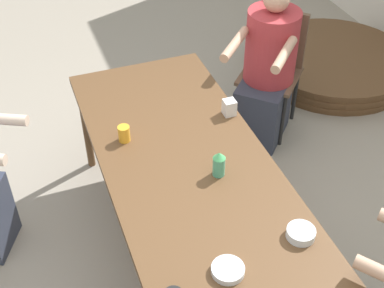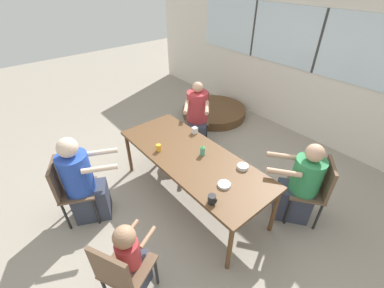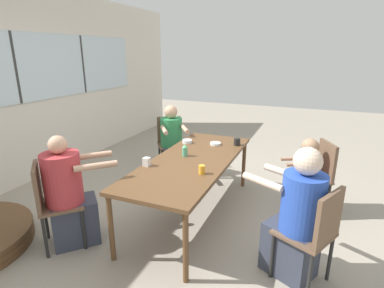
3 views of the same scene
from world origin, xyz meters
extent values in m
plane|color=gray|center=(0.00, 0.00, 0.00)|extent=(16.00, 16.00, 0.00)
cube|color=silver|center=(0.00, 2.65, 1.40)|extent=(8.40, 0.06, 2.80)
cube|color=silver|center=(0.00, 2.61, 1.66)|extent=(5.20, 0.02, 0.97)
cube|color=#333333|center=(0.00, 2.60, 1.66)|extent=(0.04, 0.01, 0.97)
cube|color=#333333|center=(1.30, 2.60, 1.66)|extent=(0.04, 0.01, 0.97)
cube|color=brown|center=(0.00, 0.00, 0.69)|extent=(2.16, 0.85, 0.04)
cylinder|color=brown|center=(-1.03, -0.37, 0.34)|extent=(0.05, 0.05, 0.67)
cylinder|color=brown|center=(1.03, -0.37, 0.34)|extent=(0.05, 0.05, 0.67)
cylinder|color=brown|center=(-1.03, 0.37, 0.34)|extent=(0.05, 0.05, 0.67)
cylinder|color=brown|center=(1.03, 0.37, 0.34)|extent=(0.05, 0.05, 0.67)
cube|color=brown|center=(1.13, 0.83, 0.45)|extent=(0.56, 0.56, 0.03)
cube|color=brown|center=(1.27, 0.94, 0.67)|extent=(0.25, 0.33, 0.42)
cylinder|color=black|center=(1.09, 0.59, 0.22)|extent=(0.03, 0.03, 0.44)
cylinder|color=black|center=(0.89, 0.87, 0.22)|extent=(0.03, 0.03, 0.44)
cylinder|color=black|center=(1.37, 0.80, 0.22)|extent=(0.03, 0.03, 0.44)
cylinder|color=black|center=(1.16, 1.07, 0.22)|extent=(0.03, 0.03, 0.44)
cube|color=brown|center=(-1.01, 0.97, 0.45)|extent=(0.57, 0.57, 0.03)
cube|color=brown|center=(-1.14, 1.09, 0.67)|extent=(0.29, 0.30, 0.42)
cylinder|color=black|center=(-0.77, 0.97, 0.22)|extent=(0.03, 0.03, 0.44)
cylinder|color=black|center=(-1.01, 0.73, 0.22)|extent=(0.03, 0.03, 0.44)
cylinder|color=black|center=(-1.02, 1.21, 0.22)|extent=(0.03, 0.03, 0.44)
cylinder|color=black|center=(-1.25, 0.96, 0.22)|extent=(0.03, 0.03, 0.44)
cube|color=brown|center=(-0.62, -1.26, 0.45)|extent=(0.54, 0.54, 0.03)
cube|color=brown|center=(-0.70, -1.42, 0.67)|extent=(0.36, 0.20, 0.42)
cylinder|color=black|center=(-0.70, -1.03, 0.22)|extent=(0.03, 0.03, 0.44)
cylinder|color=black|center=(-0.39, -1.18, 0.22)|extent=(0.03, 0.03, 0.44)
cylinder|color=black|center=(-0.85, -1.33, 0.22)|extent=(0.03, 0.03, 0.44)
cylinder|color=black|center=(-0.54, -1.48, 0.22)|extent=(0.03, 0.03, 0.44)
cube|color=brown|center=(0.62, -1.26, 0.45)|extent=(0.54, 0.54, 0.03)
cube|color=brown|center=(0.69, -1.42, 0.67)|extent=(0.36, 0.20, 0.42)
cylinder|color=black|center=(0.39, -1.18, 0.22)|extent=(0.03, 0.03, 0.44)
cylinder|color=black|center=(0.69, -1.03, 0.22)|extent=(0.03, 0.03, 0.44)
cylinder|color=black|center=(0.54, -1.49, 0.22)|extent=(0.03, 0.03, 0.44)
cylinder|color=black|center=(0.84, -1.34, 0.22)|extent=(0.03, 0.03, 0.44)
cube|color=#333847|center=(1.04, 0.77, 0.23)|extent=(0.51, 0.49, 0.46)
cylinder|color=#2D844C|center=(1.10, 0.81, 0.68)|extent=(0.34, 0.34, 0.44)
sphere|color=tan|center=(1.10, 0.81, 1.00)|extent=(0.20, 0.20, 0.20)
cylinder|color=tan|center=(0.96, 0.51, 0.79)|extent=(0.34, 0.27, 0.06)
cylinder|color=tan|center=(0.77, 0.76, 0.79)|extent=(0.34, 0.27, 0.06)
cube|color=#333847|center=(-0.93, 0.89, 0.23)|extent=(0.53, 0.53, 0.46)
cylinder|color=#B23338|center=(-0.98, 0.94, 0.71)|extent=(0.36, 0.36, 0.51)
sphere|color=tan|center=(-0.98, 0.94, 1.05)|extent=(0.17, 0.17, 0.17)
cylinder|color=tan|center=(-0.65, 0.85, 0.85)|extent=(0.33, 0.32, 0.06)
cylinder|color=tan|center=(-0.88, 0.61, 0.85)|extent=(0.33, 0.32, 0.06)
cube|color=#333847|center=(-0.57, -1.16, 0.23)|extent=(0.46, 0.51, 0.46)
cylinder|color=#284CB7|center=(-0.60, -1.22, 0.71)|extent=(0.34, 0.34, 0.50)
sphere|color=beige|center=(-0.60, -1.22, 1.07)|extent=(0.22, 0.22, 0.22)
cylinder|color=beige|center=(-0.61, -0.89, 0.84)|extent=(0.22, 0.37, 0.06)
cylinder|color=beige|center=(-0.33, -1.03, 0.84)|extent=(0.22, 0.37, 0.06)
cube|color=#333847|center=(0.58, -1.19, 0.23)|extent=(0.28, 0.31, 0.46)
cylinder|color=#B23338|center=(0.60, -1.22, 0.60)|extent=(0.21, 0.21, 0.27)
sphere|color=#A37A5B|center=(0.60, -1.22, 0.83)|extent=(0.20, 0.20, 0.20)
cylinder|color=#A37A5B|center=(0.44, -1.10, 0.65)|extent=(0.14, 0.22, 0.04)
cylinder|color=#A37A5B|center=(0.60, -1.02, 0.65)|extent=(0.14, 0.22, 0.04)
cylinder|color=black|center=(0.71, -0.34, 0.76)|extent=(0.08, 0.08, 0.09)
torus|color=black|center=(0.75, -0.34, 0.76)|extent=(0.01, 0.07, 0.07)
cylinder|color=#4CA57F|center=(0.07, 0.12, 0.76)|extent=(0.06, 0.06, 0.11)
cone|color=#4CB266|center=(0.07, 0.12, 0.84)|extent=(0.06, 0.06, 0.03)
cylinder|color=gold|center=(-0.36, -0.25, 0.76)|extent=(0.06, 0.06, 0.09)
cube|color=silver|center=(-0.38, 0.37, 0.76)|extent=(0.07, 0.07, 0.09)
cylinder|color=silver|center=(0.56, 0.30, 0.73)|extent=(0.13, 0.13, 0.04)
cylinder|color=silver|center=(0.62, -0.07, 0.73)|extent=(0.14, 0.14, 0.03)
camera|label=1|loc=(1.84, -0.68, 2.54)|focal=50.00mm
camera|label=2|loc=(1.94, -1.62, 2.66)|focal=24.00mm
camera|label=3|loc=(-2.95, -1.23, 1.88)|focal=28.00mm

